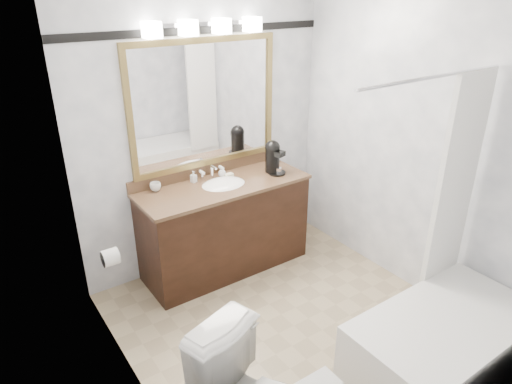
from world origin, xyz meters
The scene contains 12 objects.
room centered at (0.00, 0.00, 1.25)m, with size 2.42×2.62×2.52m.
vanity centered at (0.00, 1.02, 0.44)m, with size 1.53×0.58×0.97m.
mirror centered at (0.00, 1.28, 1.50)m, with size 1.40×0.04×1.10m.
vanity_light_bar centered at (0.00, 1.23, 2.13)m, with size 1.02×0.14×0.12m.
accent_stripe centered at (0.00, 1.29, 2.10)m, with size 2.40×0.01×0.06m, color black.
bathtub centered at (0.55, -0.90, 0.28)m, with size 1.30×0.75×1.96m.
tp_roll centered at (-1.14, 0.66, 0.70)m, with size 0.12×0.12×0.11m, color white.
coffee_maker centered at (0.51, 0.98, 1.01)m, with size 0.16×0.20×0.31m.
cup_left centered at (-0.54, 1.22, 0.89)m, with size 0.09×0.09×0.07m, color white.
soap_bottle_a centered at (-0.19, 1.20, 0.90)m, with size 0.05×0.05×0.10m, color white.
soap_bottle_b centered at (0.08, 1.17, 0.89)m, with size 0.07×0.07×0.09m, color white.
soap_bar centered at (0.13, 1.13, 0.86)m, with size 0.08×0.05×0.03m, color beige.
Camera 1 is at (-1.85, -2.14, 2.44)m, focal length 32.00 mm.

